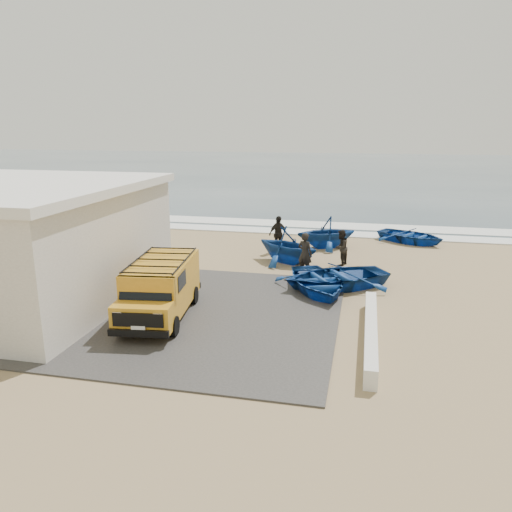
{
  "coord_description": "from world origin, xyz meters",
  "views": [
    {
      "loc": [
        4.65,
        -17.18,
        6.26
      ],
      "look_at": [
        0.48,
        1.57,
        1.2
      ],
      "focal_mm": 35.0,
      "sensor_mm": 36.0,
      "label": 1
    }
  ],
  "objects_px": {
    "fisherman_middle": "(341,248)",
    "boat_far_left": "(326,232)",
    "parapet": "(371,333)",
    "boat_far_right": "(411,236)",
    "van": "(161,287)",
    "fisherman_back": "(278,234)",
    "boat_mid_left": "(287,245)",
    "fisherman_front": "(305,254)",
    "boat_near_left": "(317,282)",
    "boat_near_right": "(335,277)",
    "building": "(18,243)"
  },
  "relations": [
    {
      "from": "boat_far_right",
      "to": "fisherman_middle",
      "type": "relative_size",
      "value": 2.21
    },
    {
      "from": "parapet",
      "to": "fisherman_middle",
      "type": "distance_m",
      "value": 8.38
    },
    {
      "from": "fisherman_middle",
      "to": "boat_far_left",
      "type": "bearing_deg",
      "value": -144.09
    },
    {
      "from": "boat_near_left",
      "to": "boat_far_left",
      "type": "distance_m",
      "value": 7.34
    },
    {
      "from": "fisherman_middle",
      "to": "parapet",
      "type": "bearing_deg",
      "value": 29.32
    },
    {
      "from": "building",
      "to": "van",
      "type": "relative_size",
      "value": 1.98
    },
    {
      "from": "boat_near_left",
      "to": "fisherman_back",
      "type": "bearing_deg",
      "value": 91.12
    },
    {
      "from": "boat_near_right",
      "to": "fisherman_back",
      "type": "xyz_separation_m",
      "value": [
        -3.23,
        5.19,
        0.48
      ]
    },
    {
      "from": "fisherman_front",
      "to": "boat_mid_left",
      "type": "bearing_deg",
      "value": -35.45
    },
    {
      "from": "boat_mid_left",
      "to": "van",
      "type": "bearing_deg",
      "value": -172.63
    },
    {
      "from": "boat_mid_left",
      "to": "fisherman_back",
      "type": "bearing_deg",
      "value": 50.88
    },
    {
      "from": "parapet",
      "to": "fisherman_middle",
      "type": "height_order",
      "value": "fisherman_middle"
    },
    {
      "from": "boat_near_left",
      "to": "parapet",
      "type": "bearing_deg",
      "value": -86.82
    },
    {
      "from": "fisherman_back",
      "to": "boat_far_right",
      "type": "bearing_deg",
      "value": -17.95
    },
    {
      "from": "van",
      "to": "boat_near_right",
      "type": "height_order",
      "value": "van"
    },
    {
      "from": "boat_near_left",
      "to": "boat_mid_left",
      "type": "xyz_separation_m",
      "value": [
        -1.8,
        3.96,
        0.44
      ]
    },
    {
      "from": "boat_mid_left",
      "to": "fisherman_front",
      "type": "xyz_separation_m",
      "value": [
        1.05,
        -1.76,
        0.07
      ]
    },
    {
      "from": "fisherman_middle",
      "to": "fisherman_back",
      "type": "height_order",
      "value": "fisherman_back"
    },
    {
      "from": "van",
      "to": "boat_near_left",
      "type": "relative_size",
      "value": 1.22
    },
    {
      "from": "fisherman_back",
      "to": "boat_near_left",
      "type": "bearing_deg",
      "value": -112.17
    },
    {
      "from": "fisherman_middle",
      "to": "van",
      "type": "bearing_deg",
      "value": -15.45
    },
    {
      "from": "parapet",
      "to": "boat_far_left",
      "type": "relative_size",
      "value": 1.91
    },
    {
      "from": "boat_near_right",
      "to": "boat_far_left",
      "type": "distance_m",
      "value": 6.69
    },
    {
      "from": "parapet",
      "to": "boat_mid_left",
      "type": "distance_m",
      "value": 9.05
    },
    {
      "from": "boat_near_left",
      "to": "boat_near_right",
      "type": "distance_m",
      "value": 0.96
    },
    {
      "from": "fisherman_front",
      "to": "fisherman_middle",
      "type": "distance_m",
      "value": 2.32
    },
    {
      "from": "fisherman_middle",
      "to": "fisherman_back",
      "type": "distance_m",
      "value": 3.75
    },
    {
      "from": "boat_near_right",
      "to": "van",
      "type": "bearing_deg",
      "value": -81.8
    },
    {
      "from": "fisherman_middle",
      "to": "fisherman_back",
      "type": "relative_size",
      "value": 0.9
    },
    {
      "from": "boat_near_left",
      "to": "fisherman_middle",
      "type": "height_order",
      "value": "fisherman_middle"
    },
    {
      "from": "parapet",
      "to": "boat_near_left",
      "type": "bearing_deg",
      "value": 115.68
    },
    {
      "from": "boat_far_right",
      "to": "boat_near_left",
      "type": "bearing_deg",
      "value": -171.92
    },
    {
      "from": "boat_near_right",
      "to": "boat_far_left",
      "type": "bearing_deg",
      "value": 157.29
    },
    {
      "from": "building",
      "to": "fisherman_middle",
      "type": "xyz_separation_m",
      "value": [
        11.14,
        7.25,
        -1.33
      ]
    },
    {
      "from": "boat_near_right",
      "to": "boat_far_right",
      "type": "xyz_separation_m",
      "value": [
        3.52,
        8.76,
        -0.06
      ]
    },
    {
      "from": "boat_far_left",
      "to": "fisherman_front",
      "type": "relative_size",
      "value": 1.71
    },
    {
      "from": "van",
      "to": "fisherman_back",
      "type": "distance_m",
      "value": 9.88
    },
    {
      "from": "boat_near_left",
      "to": "building",
      "type": "bearing_deg",
      "value": 174.57
    },
    {
      "from": "boat_mid_left",
      "to": "building",
      "type": "bearing_deg",
      "value": 158.59
    },
    {
      "from": "van",
      "to": "boat_far_right",
      "type": "relative_size",
      "value": 1.3
    },
    {
      "from": "boat_far_right",
      "to": "fisherman_front",
      "type": "relative_size",
      "value": 1.99
    },
    {
      "from": "boat_far_left",
      "to": "fisherman_front",
      "type": "distance_m",
      "value": 5.14
    },
    {
      "from": "parapet",
      "to": "boat_far_right",
      "type": "relative_size",
      "value": 1.64
    },
    {
      "from": "boat_mid_left",
      "to": "boat_far_left",
      "type": "xyz_separation_m",
      "value": [
        1.52,
        3.36,
        -0.02
      ]
    },
    {
      "from": "boat_near_left",
      "to": "fisherman_front",
      "type": "height_order",
      "value": "fisherman_front"
    },
    {
      "from": "fisherman_middle",
      "to": "fisherman_back",
      "type": "bearing_deg",
      "value": -99.99
    },
    {
      "from": "parapet",
      "to": "boat_near_right",
      "type": "distance_m",
      "value": 5.12
    },
    {
      "from": "fisherman_middle",
      "to": "boat_near_left",
      "type": "bearing_deg",
      "value": 10.59
    },
    {
      "from": "fisherman_front",
      "to": "fisherman_back",
      "type": "relative_size",
      "value": 1.0
    },
    {
      "from": "parapet",
      "to": "boat_far_right",
      "type": "xyz_separation_m",
      "value": [
        2.14,
        13.69,
        0.1
      ]
    }
  ]
}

